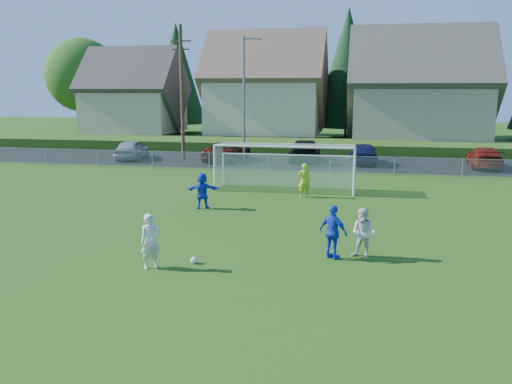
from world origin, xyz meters
TOP-DOWN VIEW (x-y plane):
  - ground at (0.00, 0.00)m, footprint 160.00×160.00m
  - asphalt_lot at (0.00, 27.50)m, footprint 60.00×60.00m
  - grass_embankment at (0.00, 35.00)m, footprint 70.00×6.00m
  - soccer_ball at (-1.00, 3.12)m, footprint 0.22×0.22m
  - player_white_a at (-2.15, 2.47)m, footprint 0.73×0.71m
  - player_white_b at (4.17, 4.74)m, footprint 0.97×0.87m
  - player_blue_a at (3.22, 4.49)m, footprint 1.10×0.90m
  - player_blue_b at (-3.04, 10.77)m, footprint 1.60×0.87m
  - goalkeeper at (1.21, 14.29)m, footprint 0.72×0.57m
  - car_a at (-13.43, 26.35)m, footprint 2.32×4.60m
  - car_c at (-6.01, 26.93)m, footprint 2.97×5.44m
  - car_d at (-0.21, 27.54)m, footprint 2.73×5.76m
  - car_e at (4.05, 27.27)m, footprint 2.12×4.66m
  - car_g at (12.20, 26.81)m, footprint 2.30×5.03m
  - soccer_goal at (0.00, 16.05)m, footprint 7.42×1.90m
  - chainlink_fence at (0.00, 22.00)m, footprint 52.06×0.06m
  - streetlight at (-4.45, 26.00)m, footprint 1.38×0.18m
  - utility_pole at (-9.50, 27.00)m, footprint 1.60×0.26m
  - houses_row at (1.97, 42.46)m, footprint 53.90×11.45m
  - tree_row at (1.04, 48.74)m, footprint 65.98×12.36m

SIDE VIEW (x-z plane):
  - ground at x=0.00m, z-range 0.00..0.00m
  - asphalt_lot at x=0.00m, z-range 0.01..0.01m
  - soccer_ball at x=-1.00m, z-range 0.00..0.22m
  - grass_embankment at x=0.00m, z-range 0.00..0.80m
  - chainlink_fence at x=0.00m, z-range 0.03..1.23m
  - car_g at x=12.20m, z-range 0.00..1.43m
  - car_c at x=-6.01m, z-range 0.00..1.45m
  - car_a at x=-13.43m, z-range 0.00..1.50m
  - car_e at x=4.05m, z-range 0.00..1.55m
  - car_d at x=-0.21m, z-range 0.00..1.62m
  - player_blue_b at x=-3.04m, z-range 0.00..1.64m
  - player_white_b at x=4.17m, z-range 0.00..1.65m
  - player_white_a at x=-2.15m, z-range 0.00..1.69m
  - goalkeeper at x=1.21m, z-range 0.00..1.71m
  - player_blue_a at x=3.22m, z-range 0.00..1.76m
  - soccer_goal at x=0.00m, z-range 0.38..2.88m
  - streetlight at x=-4.45m, z-range 0.34..9.34m
  - utility_pole at x=-9.50m, z-range 0.15..10.15m
  - tree_row at x=1.04m, z-range 0.01..13.81m
  - houses_row at x=1.97m, z-range 0.69..13.97m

